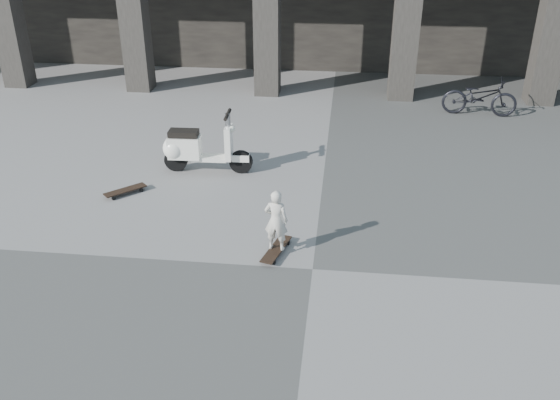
# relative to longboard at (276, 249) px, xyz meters

# --- Properties ---
(ground) EXTENTS (90.00, 90.00, 0.00)m
(ground) POSITION_rel_longboard_xyz_m (0.58, -0.37, -0.07)
(ground) COLOR #474745
(ground) RESTS_ON ground
(longboard) EXTENTS (0.41, 0.86, 0.08)m
(longboard) POSITION_rel_longboard_xyz_m (0.00, 0.00, 0.00)
(longboard) COLOR black
(longboard) RESTS_ON ground
(skateboard_spare) EXTENTS (0.69, 0.69, 0.09)m
(skateboard_spare) POSITION_rel_longboard_xyz_m (-2.95, 1.68, 0.00)
(skateboard_spare) COLOR black
(skateboard_spare) RESTS_ON ground
(child) EXTENTS (0.37, 0.27, 0.97)m
(child) POSITION_rel_longboard_xyz_m (0.00, 0.00, 0.50)
(child) COLOR beige
(child) RESTS_ON longboard
(scooter) EXTENTS (1.74, 0.56, 1.21)m
(scooter) POSITION_rel_longboard_xyz_m (-1.98, 2.82, 0.41)
(scooter) COLOR black
(scooter) RESTS_ON ground
(bicycle) EXTENTS (1.82, 0.78, 0.93)m
(bicycle) POSITION_rel_longboard_xyz_m (4.18, 6.93, 0.40)
(bicycle) COLOR black
(bicycle) RESTS_ON ground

